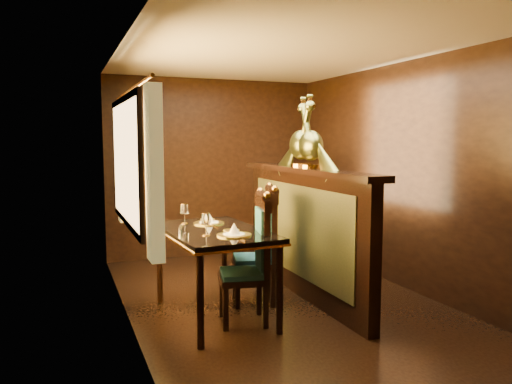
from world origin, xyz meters
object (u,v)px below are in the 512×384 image
dining_table (214,237)px  peacock_right (302,132)px  peacock_left (311,132)px  chair_left (255,254)px  chair_right (265,241)px

dining_table → peacock_right: peacock_right is taller
peacock_left → peacock_right: size_ratio=0.98×
dining_table → chair_left: size_ratio=1.20×
chair_left → peacock_right: size_ratio=1.62×
dining_table → chair_left: 0.43m
chair_right → peacock_left: bearing=6.1°
chair_right → peacock_left: size_ratio=1.66×
peacock_left → dining_table: bearing=-172.4°
chair_left → peacock_left: bearing=40.4°
peacock_left → peacock_right: 0.21m
dining_table → chair_right: size_ratio=1.20×
chair_right → peacock_right: peacock_right is taller
dining_table → chair_left: bearing=-44.0°
dining_table → peacock_left: 1.45m
chair_right → peacock_left: 1.20m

